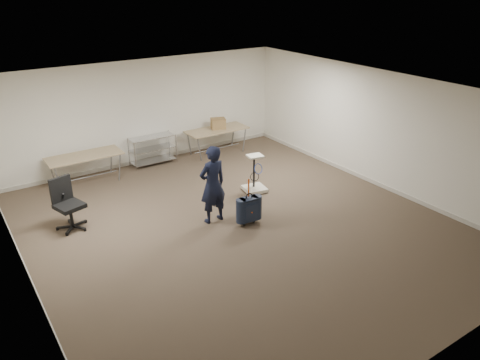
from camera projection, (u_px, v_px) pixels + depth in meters
ground at (238, 226)px, 9.69m from camera, size 9.00×9.00×0.00m
room_shell at (205, 199)px, 10.72m from camera, size 8.00×9.00×9.00m
folding_table_left at (84, 157)px, 11.45m from camera, size 1.80×0.75×0.73m
folding_table_right at (217, 131)px, 13.39m from camera, size 1.80×0.75×0.73m
wire_shelf at (153, 149)px, 12.71m from camera, size 1.22×0.47×0.80m
person at (213, 185)px, 9.57m from camera, size 0.63×0.43×1.67m
suitcase at (249, 209)px, 9.63m from camera, size 0.39×0.24×1.02m
office_chair at (70, 213)px, 9.51m from camera, size 0.65×0.65×1.08m
equipment_cart at (255, 182)px, 11.17m from camera, size 0.58×0.58×0.92m
cardboard_box at (218, 123)px, 13.38m from camera, size 0.47×0.41×0.30m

